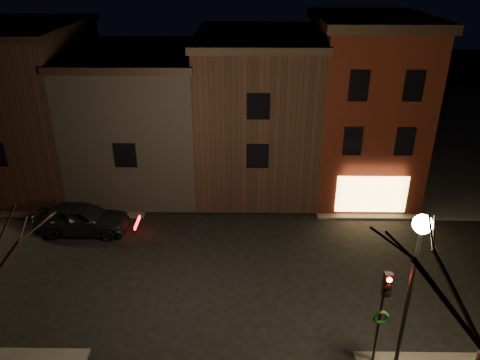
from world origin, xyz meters
name	(u,v)px	position (x,y,z in m)	size (l,w,h in m)	color
ground	(227,272)	(0.00, 0.00, 0.00)	(120.00, 120.00, 0.00)	black
sidewalk_far_right	(469,131)	(20.00, 20.00, 0.06)	(30.00, 30.00, 0.12)	#2D2B28
sidewalk_far_left	(6,129)	(-20.00, 20.00, 0.06)	(30.00, 30.00, 0.12)	#2D2B28
corner_building	(364,106)	(8.00, 9.47, 5.40)	(6.50, 8.50, 10.50)	#48160C
row_building_a	(256,109)	(1.50, 10.50, 4.83)	(7.30, 10.30, 9.40)	black
row_building_b	(143,116)	(-5.75, 10.50, 4.33)	(7.80, 10.30, 8.40)	black
row_building_c	(28,104)	(-13.00, 10.50, 5.08)	(7.30, 10.30, 9.90)	black
street_lamp_near	(417,255)	(6.20, -6.00, 5.18)	(0.60, 0.60, 6.48)	black
traffic_signal	(383,304)	(5.60, -5.51, 2.81)	(0.58, 0.38, 4.05)	black
parked_car_a	(82,218)	(-7.94, 3.51, 0.85)	(2.00, 4.97, 1.69)	black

